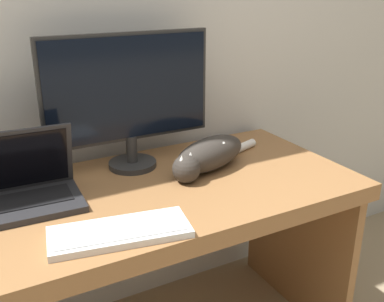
% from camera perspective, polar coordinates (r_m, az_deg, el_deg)
% --- Properties ---
extents(desk, '(1.65, 0.67, 0.70)m').
position_cam_1_polar(desk, '(1.51, -9.61, -10.36)').
color(desk, olive).
rests_on(desk, ground_plane).
extents(monitor, '(0.60, 0.17, 0.48)m').
position_cam_1_polar(monitor, '(1.58, -8.02, 6.93)').
color(monitor, '#282828').
rests_on(monitor, desk).
extents(laptop, '(0.33, 0.24, 0.23)m').
position_cam_1_polar(laptop, '(1.45, -20.40, -4.67)').
color(laptop, '#232326').
rests_on(laptop, desk).
extents(external_keyboard, '(0.39, 0.21, 0.02)m').
position_cam_1_polar(external_keyboard, '(1.23, -9.15, -10.11)').
color(external_keyboard, white).
rests_on(external_keyboard, desk).
extents(cat, '(0.46, 0.25, 0.12)m').
position_cam_1_polar(cat, '(1.60, 2.09, -0.43)').
color(cat, '#332D28').
rests_on(cat, desk).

